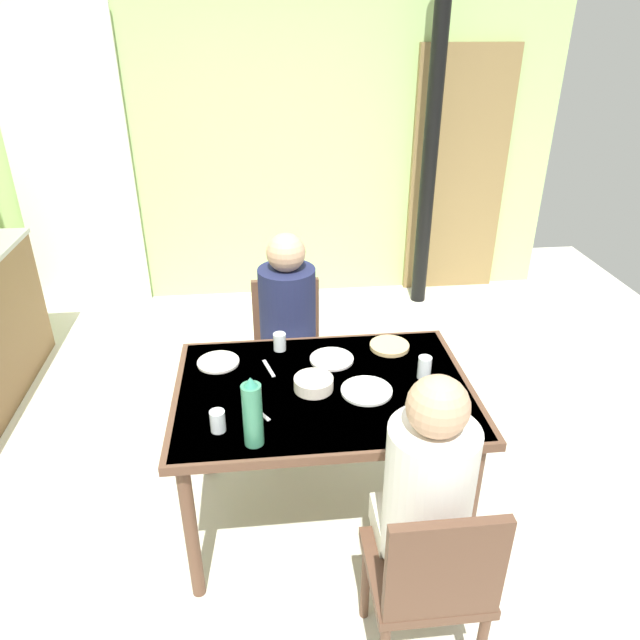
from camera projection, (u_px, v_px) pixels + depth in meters
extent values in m
plane|color=silver|center=(287.00, 484.00, 3.06)|extent=(6.42, 6.42, 0.00)
cube|color=#B3D882|center=(265.00, 133.00, 4.61)|extent=(4.73, 0.10, 2.70)
cube|color=olive|center=(458.00, 175.00, 4.85)|extent=(0.80, 0.05, 2.00)
cylinder|color=black|center=(431.00, 138.00, 4.42)|extent=(0.12, 0.12, 2.70)
cube|color=white|center=(73.00, 168.00, 4.48)|extent=(0.90, 0.03, 2.27)
cube|color=brown|center=(324.00, 391.00, 2.54)|extent=(1.29, 0.89, 0.04)
cube|color=beige|center=(324.00, 387.00, 2.53)|extent=(1.24, 0.86, 0.00)
cylinder|color=brown|center=(191.00, 532.00, 2.33)|extent=(0.06, 0.06, 0.71)
cylinder|color=brown|center=(470.00, 509.00, 2.44)|extent=(0.06, 0.06, 0.71)
cylinder|color=brown|center=(204.00, 417.00, 2.99)|extent=(0.06, 0.06, 0.71)
cylinder|color=brown|center=(423.00, 403.00, 3.10)|extent=(0.06, 0.06, 0.71)
cube|color=brown|center=(424.00, 570.00, 2.06)|extent=(0.40, 0.40, 0.04)
cube|color=brown|center=(445.00, 573.00, 1.80)|extent=(0.38, 0.04, 0.42)
cylinder|color=brown|center=(366.00, 581.00, 2.30)|extent=(0.04, 0.04, 0.41)
cylinder|color=brown|center=(449.00, 573.00, 2.34)|extent=(0.04, 0.04, 0.41)
cube|color=brown|center=(289.00, 361.00, 3.30)|extent=(0.40, 0.40, 0.04)
cube|color=brown|center=(286.00, 313.00, 3.36)|extent=(0.38, 0.04, 0.42)
cylinder|color=brown|center=(322.00, 412.00, 3.28)|extent=(0.04, 0.04, 0.41)
cylinder|color=brown|center=(261.00, 416.00, 3.25)|extent=(0.04, 0.04, 0.41)
cylinder|color=brown|center=(316.00, 379.00, 3.58)|extent=(0.04, 0.04, 0.41)
cylinder|color=brown|center=(260.00, 382.00, 3.55)|extent=(0.04, 0.04, 0.41)
cube|color=silver|center=(414.00, 523.00, 2.17)|extent=(0.30, 0.22, 0.12)
cylinder|color=silver|center=(428.00, 492.00, 1.95)|extent=(0.30, 0.30, 0.52)
sphere|color=tan|center=(438.00, 407.00, 1.79)|extent=(0.20, 0.20, 0.20)
cube|color=#1E254B|center=(290.00, 367.00, 3.13)|extent=(0.30, 0.22, 0.12)
cylinder|color=#1E2347|center=(288.00, 314.00, 3.11)|extent=(0.30, 0.30, 0.52)
sphere|color=tan|center=(286.00, 253.00, 2.94)|extent=(0.20, 0.20, 0.20)
cylinder|color=#3C8864|center=(253.00, 415.00, 2.14)|extent=(0.07, 0.07, 0.26)
cone|color=#32896F|center=(250.00, 382.00, 2.07)|extent=(0.05, 0.05, 0.04)
cylinder|color=#F2E2CE|center=(314.00, 384.00, 2.50)|extent=(0.17, 0.17, 0.05)
cylinder|color=white|center=(367.00, 391.00, 2.49)|extent=(0.22, 0.22, 0.01)
cylinder|color=white|center=(430.00, 413.00, 2.36)|extent=(0.19, 0.19, 0.01)
cylinder|color=white|center=(218.00, 362.00, 2.70)|extent=(0.19, 0.19, 0.01)
cylinder|color=white|center=(332.00, 359.00, 2.72)|extent=(0.20, 0.20, 0.01)
cylinder|color=silver|center=(424.00, 368.00, 2.57)|extent=(0.06, 0.06, 0.10)
cylinder|color=silver|center=(218.00, 421.00, 2.25)|extent=(0.06, 0.06, 0.09)
cylinder|color=silver|center=(280.00, 342.00, 2.79)|extent=(0.06, 0.06, 0.09)
cylinder|color=#DBB77A|center=(389.00, 346.00, 2.82)|extent=(0.19, 0.19, 0.02)
cube|color=silver|center=(259.00, 412.00, 2.37)|extent=(0.09, 0.13, 0.00)
cube|color=silver|center=(269.00, 368.00, 2.66)|extent=(0.06, 0.15, 0.00)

